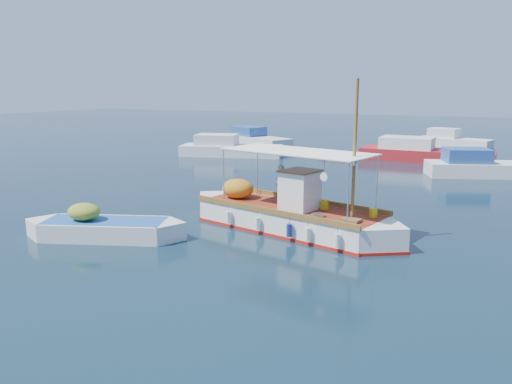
% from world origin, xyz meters
% --- Properties ---
extents(ground, '(160.00, 160.00, 0.00)m').
position_xyz_m(ground, '(0.00, 0.00, 0.00)').
color(ground, black).
rests_on(ground, ground).
extents(fishing_caique, '(8.77, 3.89, 5.50)m').
position_xyz_m(fishing_caique, '(0.33, 0.64, 0.48)').
color(fishing_caique, white).
rests_on(fishing_caique, ground).
extents(dinghy, '(5.28, 2.91, 1.38)m').
position_xyz_m(dinghy, '(-4.89, -3.11, 0.29)').
color(dinghy, white).
rests_on(dinghy, ground).
extents(bg_boat_nw, '(7.90, 4.34, 1.80)m').
position_xyz_m(bg_boat_nw, '(-11.16, 17.07, 0.49)').
color(bg_boat_nw, silver).
rests_on(bg_boat_nw, ground).
extents(bg_boat_n, '(8.93, 2.97, 1.80)m').
position_xyz_m(bg_boat_n, '(2.25, 20.86, 0.49)').
color(bg_boat_n, maroon).
rests_on(bg_boat_n, ground).
extents(bg_boat_ne, '(6.47, 4.14, 1.80)m').
position_xyz_m(bg_boat_ne, '(6.11, 15.66, 0.49)').
color(bg_boat_ne, silver).
rests_on(bg_boat_ne, ground).
extents(bg_boat_far_w, '(7.65, 5.41, 1.80)m').
position_xyz_m(bg_boat_far_w, '(-12.49, 24.27, 0.49)').
color(bg_boat_far_w, silver).
rests_on(bg_boat_far_w, ground).
extents(bg_boat_far_n, '(6.24, 3.46, 1.80)m').
position_xyz_m(bg_boat_far_n, '(3.46, 30.10, 0.49)').
color(bg_boat_far_n, silver).
rests_on(bg_boat_far_n, ground).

